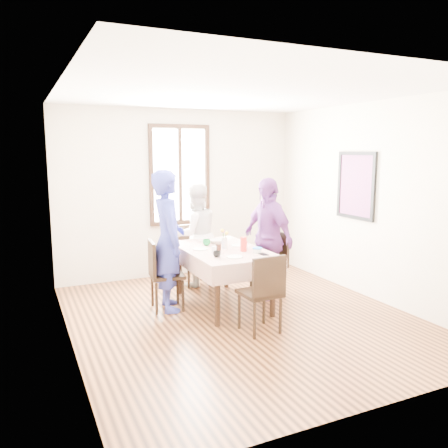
{
  "coord_description": "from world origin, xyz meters",
  "views": [
    {
      "loc": [
        -2.44,
        -4.78,
        2.04
      ],
      "look_at": [
        -0.01,
        0.49,
        1.1
      ],
      "focal_mm": 36.38,
      "sensor_mm": 36.0,
      "label": 1
    }
  ],
  "objects": [
    {
      "name": "ground",
      "position": [
        0.0,
        0.0,
        0.0
      ],
      "size": [
        4.5,
        4.5,
        0.0
      ],
      "primitive_type": "plane",
      "color": "black",
      "rests_on": "ground"
    },
    {
      "name": "back_wall",
      "position": [
        0.0,
        2.25,
        1.35
      ],
      "size": [
        4.0,
        0.0,
        4.0
      ],
      "primitive_type": "plane",
      "rotation": [
        1.57,
        0.0,
        0.0
      ],
      "color": "beige",
      "rests_on": "ground"
    },
    {
      "name": "right_wall",
      "position": [
        2.0,
        0.0,
        1.35
      ],
      "size": [
        0.0,
        4.5,
        4.5
      ],
      "primitive_type": "plane",
      "rotation": [
        1.57,
        0.0,
        -1.57
      ],
      "color": "beige",
      "rests_on": "ground"
    },
    {
      "name": "window_frame",
      "position": [
        0.0,
        2.23,
        1.65
      ],
      "size": [
        1.02,
        0.06,
        1.62
      ],
      "primitive_type": "cube",
      "color": "black",
      "rests_on": "back_wall"
    },
    {
      "name": "window_pane",
      "position": [
        0.0,
        2.24,
        1.65
      ],
      "size": [
        0.9,
        0.02,
        1.5
      ],
      "primitive_type": "cube",
      "color": "white",
      "rests_on": "back_wall"
    },
    {
      "name": "art_poster",
      "position": [
        1.98,
        0.3,
        1.55
      ],
      "size": [
        0.04,
        0.76,
        0.96
      ],
      "primitive_type": "cube",
      "color": "red",
      "rests_on": "right_wall"
    },
    {
      "name": "dining_table",
      "position": [
        -0.01,
        0.54,
        0.38
      ],
      "size": [
        0.87,
        1.48,
        0.75
      ],
      "primitive_type": "cube",
      "color": "black",
      "rests_on": "ground"
    },
    {
      "name": "tablecloth",
      "position": [
        -0.01,
        0.54,
        0.76
      ],
      "size": [
        0.99,
        1.6,
        0.01
      ],
      "primitive_type": "cube",
      "color": "#4F0D02",
      "rests_on": "dining_table"
    },
    {
      "name": "chair_left",
      "position": [
        -0.73,
        0.68,
        0.46
      ],
      "size": [
        0.47,
        0.47,
        0.91
      ],
      "primitive_type": "cube",
      "rotation": [
        0.0,
        0.0,
        -1.69
      ],
      "color": "black",
      "rests_on": "ground"
    },
    {
      "name": "chair_right",
      "position": [
        0.72,
        0.59,
        0.46
      ],
      "size": [
        0.46,
        0.46,
        0.91
      ],
      "primitive_type": "cube",
      "rotation": [
        0.0,
        0.0,
        1.67
      ],
      "color": "black",
      "rests_on": "ground"
    },
    {
      "name": "chair_far",
      "position": [
        -0.01,
        1.56,
        0.46
      ],
      "size": [
        0.42,
        0.42,
        0.91
      ],
      "primitive_type": "cube",
      "rotation": [
        0.0,
        0.0,
        3.15
      ],
      "color": "black",
      "rests_on": "ground"
    },
    {
      "name": "chair_near",
      "position": [
        -0.01,
        -0.47,
        0.46
      ],
      "size": [
        0.44,
        0.44,
        0.91
      ],
      "primitive_type": "cube",
      "rotation": [
        0.0,
        0.0,
        0.05
      ],
      "color": "black",
      "rests_on": "ground"
    },
    {
      "name": "person_left",
      "position": [
        -0.71,
        0.68,
        0.9
      ],
      "size": [
        0.51,
        0.71,
        1.81
      ],
      "primitive_type": "imported",
      "rotation": [
        0.0,
        0.0,
        1.45
      ],
      "color": "navy",
      "rests_on": "ground"
    },
    {
      "name": "person_far",
      "position": [
        -0.01,
        1.54,
        0.78
      ],
      "size": [
        0.79,
        0.64,
        1.56
      ],
      "primitive_type": "imported",
      "rotation": [
        0.0,
        0.0,
        3.2
      ],
      "color": "white",
      "rests_on": "ground"
    },
    {
      "name": "person_right",
      "position": [
        0.7,
        0.59,
        0.84
      ],
      "size": [
        0.53,
        1.03,
        1.68
      ],
      "primitive_type": "imported",
      "rotation": [
        0.0,
        0.0,
        -1.44
      ],
      "color": "#6B317D",
      "rests_on": "ground"
    },
    {
      "name": "mug_black",
      "position": [
        -0.27,
        0.14,
        0.8
      ],
      "size": [
        0.12,
        0.12,
        0.07
      ],
      "primitive_type": "imported",
      "rotation": [
        0.0,
        0.0,
        0.27
      ],
      "color": "black",
      "rests_on": "tablecloth"
    },
    {
      "name": "mug_flag",
      "position": [
        0.27,
        0.46,
        0.81
      ],
      "size": [
        0.13,
        0.13,
        0.09
      ],
      "primitive_type": "imported",
      "rotation": [
        0.0,
        0.0,
        0.41
      ],
      "color": "red",
      "rests_on": "tablecloth"
    },
    {
      "name": "mug_green",
      "position": [
        -0.12,
        0.83,
        0.8
      ],
      "size": [
        0.14,
        0.14,
        0.08
      ],
      "primitive_type": "imported",
      "rotation": [
        0.0,
        0.0,
        -0.51
      ],
      "color": "#0C7226",
      "rests_on": "tablecloth"
    },
    {
      "name": "serving_bowl",
      "position": [
        0.07,
        0.91,
        0.79
      ],
      "size": [
        0.25,
        0.25,
        0.05
      ],
      "primitive_type": "imported",
      "rotation": [
        0.0,
        0.0,
        -0.21
      ],
      "color": "white",
      "rests_on": "tablecloth"
    },
    {
      "name": "juice_carton",
      "position": [
        0.17,
        0.28,
        0.86
      ],
      "size": [
        0.06,
        0.06,
        0.19
      ],
      "primitive_type": "cube",
      "color": "red",
      "rests_on": "tablecloth"
    },
    {
      "name": "butter_tub",
      "position": [
        0.29,
        0.14,
        0.79
      ],
      "size": [
        0.11,
        0.11,
        0.06
      ],
      "primitive_type": "cylinder",
      "color": "white",
      "rests_on": "tablecloth"
    },
    {
      "name": "jam_jar",
      "position": [
        -0.11,
        0.44,
        0.81
      ],
      "size": [
        0.07,
        0.07,
        0.09
      ],
      "primitive_type": "cylinder",
      "color": "black",
      "rests_on": "tablecloth"
    },
    {
      "name": "drinking_glass",
      "position": [
        -0.22,
        0.35,
        0.81
      ],
      "size": [
        0.06,
        0.06,
        0.09
      ],
      "primitive_type": "cylinder",
      "color": "silver",
      "rests_on": "tablecloth"
    },
    {
      "name": "smartphone",
      "position": [
        0.31,
        0.02,
        0.77
      ],
      "size": [
        0.08,
        0.15,
        0.01
      ],
      "primitive_type": "cube",
      "color": "black",
      "rests_on": "tablecloth"
    },
    {
      "name": "flower_vase",
      "position": [
        0.03,
        0.56,
        0.83
      ],
      "size": [
        0.07,
        0.07,
        0.14
      ],
      "primitive_type": "cylinder",
      "color": "silver",
      "rests_on": "tablecloth"
    },
    {
      "name": "plate_left",
      "position": [
        -0.29,
        0.63,
        0.77
      ],
      "size": [
        0.2,
        0.2,
        0.01
      ],
      "primitive_type": "cylinder",
      "color": "white",
      "rests_on": "tablecloth"
    },
    {
      "name": "plate_right",
      "position": [
        0.26,
        0.62,
        0.77
      ],
      "size": [
        0.2,
        0.2,
        0.01
      ],
      "primitive_type": "cylinder",
      "color": "white",
      "rests_on": "tablecloth"
    },
    {
      "name": "plate_far",
      "position": [
        -0.01,
        1.09,
        0.77
      ],
      "size": [
        0.2,
        0.2,
        0.01
      ],
      "primitive_type": "cylinder",
      "color": "white",
      "rests_on": "tablecloth"
    },
    {
      "name": "plate_near",
      "position": [
        -0.08,
        0.04,
        0.77
      ],
      "size": [
        0.2,
        0.2,
        0.01
      ],
      "primitive_type": "cylinder",
      "color": "white",
      "rests_on": "tablecloth"
    },
    {
      "name": "butter_lid",
      "position": [
        0.29,
        0.14,
        0.82
      ],
      "size": [
        0.12,
        0.12,
        0.01
      ],
      "primitive_type": "cylinder",
      "color": "blue",
      "rests_on": "butter_tub"
    },
    {
      "name": "flower_bunch",
      "position": [
        0.03,
        0.56,
        0.95
      ],
      "size": [
        0.09,
        0.09,
        0.1
      ],
      "primitive_type": null,
      "color": "yellow",
      "rests_on": "flower_vase"
    }
  ]
}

